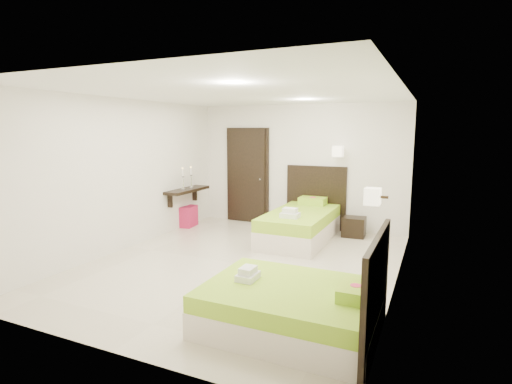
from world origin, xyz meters
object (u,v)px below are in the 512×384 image
at_px(bed_double, 297,306).
at_px(ottoman, 184,216).
at_px(bed_single, 302,223).
at_px(nightstand, 354,227).

relative_size(bed_double, ottoman, 3.99).
bearing_deg(bed_single, bed_double, -72.87).
bearing_deg(bed_single, ottoman, -179.34).
bearing_deg(ottoman, bed_single, 0.66).
height_order(bed_single, nightstand, bed_single).
distance_m(bed_double, nightstand, 4.01).
relative_size(bed_single, bed_double, 1.20).
xyz_separation_m(bed_single, bed_double, (1.05, -3.39, -0.06)).
distance_m(bed_single, ottoman, 2.65).
relative_size(bed_single, nightstand, 4.92).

